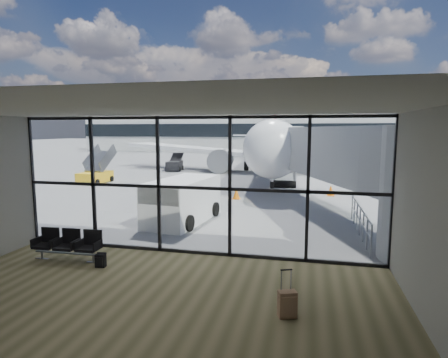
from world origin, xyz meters
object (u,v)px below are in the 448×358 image
at_px(seating_row, 69,243).
at_px(service_van, 182,200).
at_px(backpack, 100,261).
at_px(suitcase, 287,304).
at_px(airliner, 274,142).
at_px(mobile_stairs, 96,175).
at_px(belt_loader, 175,165).

xyz_separation_m(seating_row, service_van, (1.85, 5.43, 0.44)).
relative_size(backpack, suitcase, 0.41).
bearing_deg(airliner, backpack, -99.75).
xyz_separation_m(suitcase, service_van, (-5.05, 7.66, 0.66)).
distance_m(airliner, mobile_stairs, 17.92).
bearing_deg(belt_loader, mobile_stairs, -116.56).
xyz_separation_m(backpack, mobile_stairs, (-10.09, 16.21, 0.35)).
bearing_deg(backpack, service_van, 79.90).
bearing_deg(seating_row, mobile_stairs, 117.13).
xyz_separation_m(seating_row, mobile_stairs, (-8.77, 15.81, 0.03)).
bearing_deg(mobile_stairs, seating_row, -59.88).
height_order(backpack, airliner, airliner).
height_order(airliner, mobile_stairs, airliner).
distance_m(suitcase, belt_loader, 30.39).
relative_size(belt_loader, mobile_stairs, 1.12).
xyz_separation_m(seating_row, airliner, (3.77, 28.40, 2.31)).
bearing_deg(suitcase, mobile_stairs, 110.08).
bearing_deg(suitcase, backpack, 140.95).
relative_size(suitcase, service_van, 0.23).
xyz_separation_m(backpack, airliner, (2.45, 28.81, 2.64)).
height_order(service_van, belt_loader, service_van).
bearing_deg(seating_row, suitcase, -19.81).
bearing_deg(belt_loader, seating_row, -86.50).
height_order(backpack, suitcase, suitcase).
xyz_separation_m(seating_row, belt_loader, (-5.82, 25.37, 0.03)).
bearing_deg(belt_loader, airliner, 8.10).
bearing_deg(backpack, belt_loader, 100.53).
bearing_deg(mobile_stairs, service_van, -43.24).
bearing_deg(suitcase, airliner, 74.93).
relative_size(suitcase, belt_loader, 0.28).
xyz_separation_m(backpack, belt_loader, (-7.14, 25.78, 0.35)).
relative_size(backpack, service_van, 0.09).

